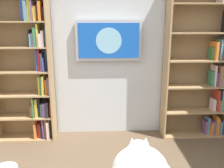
% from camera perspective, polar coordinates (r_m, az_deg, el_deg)
% --- Properties ---
extents(wall_back, '(4.52, 0.06, 2.70)m').
position_cam_1_polar(wall_back, '(3.40, -0.39, 10.02)').
color(wall_back, silver).
rests_on(wall_back, ground).
extents(bookshelf_left, '(0.92, 0.28, 2.23)m').
position_cam_1_polar(bookshelf_left, '(3.57, 21.57, 5.15)').
color(bookshelf_left, tan).
rests_on(bookshelf_left, ground).
extents(bookshelf_right, '(0.82, 0.28, 1.96)m').
position_cam_1_polar(bookshelf_right, '(3.42, -19.15, 2.85)').
color(bookshelf_right, tan).
rests_on(bookshelf_right, ground).
extents(wall_mounted_tv, '(0.90, 0.07, 0.54)m').
position_cam_1_polar(wall_mounted_tv, '(3.31, -0.79, 10.36)').
color(wall_mounted_tv, '#B7B7BC').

